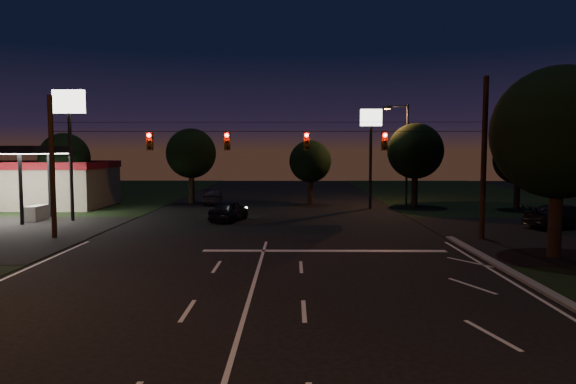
{
  "coord_description": "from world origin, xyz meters",
  "views": [
    {
      "loc": [
        1.47,
        -13.48,
        4.95
      ],
      "look_at": [
        1.22,
        10.49,
        3.0
      ],
      "focal_mm": 32.0,
      "sensor_mm": 36.0,
      "label": 1
    }
  ],
  "objects_px": {
    "car_oncoming_a": "(229,210)",
    "car_oncoming_b": "(213,197)",
    "car_cross": "(564,216)",
    "tree_right_near": "(557,134)",
    "utility_pole_right": "(481,239)"
  },
  "relations": [
    {
      "from": "car_oncoming_a",
      "to": "car_oncoming_b",
      "type": "bearing_deg",
      "value": -62.15
    },
    {
      "from": "tree_right_near",
      "to": "car_oncoming_b",
      "type": "relative_size",
      "value": 2.03
    },
    {
      "from": "utility_pole_right",
      "to": "car_oncoming_b",
      "type": "height_order",
      "value": "utility_pole_right"
    },
    {
      "from": "tree_right_near",
      "to": "car_oncoming_a",
      "type": "distance_m",
      "value": 21.16
    },
    {
      "from": "tree_right_near",
      "to": "car_oncoming_b",
      "type": "height_order",
      "value": "tree_right_near"
    },
    {
      "from": "utility_pole_right",
      "to": "car_oncoming_b",
      "type": "bearing_deg",
      "value": 134.22
    },
    {
      "from": "tree_right_near",
      "to": "car_oncoming_b",
      "type": "distance_m",
      "value": 30.77
    },
    {
      "from": "utility_pole_right",
      "to": "car_cross",
      "type": "relative_size",
      "value": 1.7
    },
    {
      "from": "tree_right_near",
      "to": "car_oncoming_b",
      "type": "bearing_deg",
      "value": 129.92
    },
    {
      "from": "car_oncoming_a",
      "to": "car_oncoming_b",
      "type": "height_order",
      "value": "car_oncoming_a"
    },
    {
      "from": "car_oncoming_a",
      "to": "car_oncoming_b",
      "type": "relative_size",
      "value": 1.0
    },
    {
      "from": "car_cross",
      "to": "car_oncoming_b",
      "type": "bearing_deg",
      "value": 42.04
    },
    {
      "from": "car_oncoming_a",
      "to": "car_cross",
      "type": "bearing_deg",
      "value": -175.31
    },
    {
      "from": "utility_pole_right",
      "to": "car_oncoming_a",
      "type": "distance_m",
      "value": 16.77
    },
    {
      "from": "utility_pole_right",
      "to": "car_cross",
      "type": "distance_m",
      "value": 7.83
    }
  ]
}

